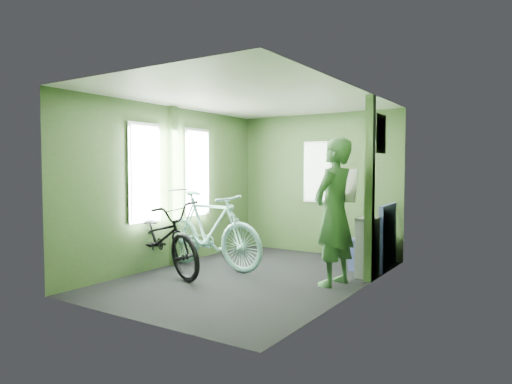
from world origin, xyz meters
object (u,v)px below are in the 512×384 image
at_px(bicycle_mint, 210,268).
at_px(waste_box, 367,247).
at_px(bicycle_black, 162,273).
at_px(passenger, 334,212).
at_px(bench_seat, 375,248).

relative_size(bicycle_mint, waste_box, 2.34).
bearing_deg(bicycle_black, passenger, -54.03).
height_order(waste_box, bench_seat, bench_seat).
distance_m(passenger, waste_box, 0.81).
xyz_separation_m(passenger, bench_seat, (0.09, 1.25, -0.62)).
xyz_separation_m(bicycle_mint, bench_seat, (1.92, 1.35, 0.27)).
height_order(bicycle_black, bicycle_mint, bicycle_mint).
bearing_deg(passenger, bicycle_black, -64.02).
height_order(bicycle_black, bench_seat, bench_seat).
height_order(bicycle_mint, waste_box, waste_box).
xyz_separation_m(bicycle_black, bench_seat, (2.26, 1.95, 0.27)).
distance_m(bicycle_mint, bench_seat, 2.37).
relative_size(bicycle_mint, passenger, 1.02).
xyz_separation_m(bicycle_black, bicycle_mint, (0.34, 0.59, 0.00)).
height_order(passenger, waste_box, passenger).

